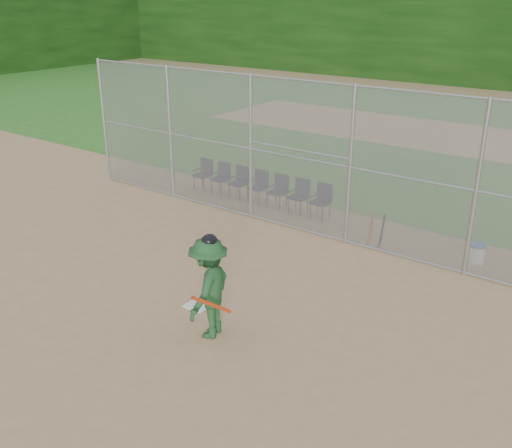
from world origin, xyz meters
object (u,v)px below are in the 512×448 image
Objects in this scene: home_plate at (198,305)px; water_cooler at (477,253)px; batter_at_plate at (209,287)px; chair_0 at (203,174)px.

water_cooler is (3.99, 5.37, 0.23)m from home_plate.
batter_at_plate reaches higher than home_plate.
water_cooler is 8.83m from chair_0.
water_cooler is at bearing -2.22° from chair_0.
home_plate is 7.50m from chair_0.
water_cooler is 0.49× the size of chair_0.
water_cooler is (3.10, 6.03, -0.75)m from batter_at_plate.
batter_at_plate is 4.34× the size of water_cooler.
batter_at_plate is 8.57m from chair_0.
home_plate is at bearing 143.62° from batter_at_plate.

